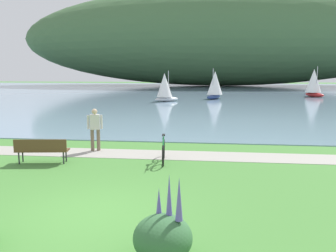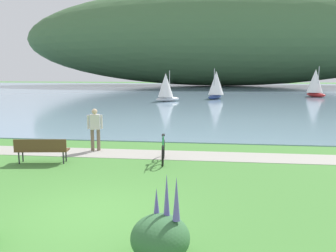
% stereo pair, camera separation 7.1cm
% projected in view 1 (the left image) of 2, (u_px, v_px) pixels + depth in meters
% --- Properties ---
extents(ground_plane, '(200.00, 200.00, 0.00)m').
position_uv_depth(ground_plane, '(91.00, 215.00, 7.71)').
color(ground_plane, '#478438').
extents(bay_water, '(180.00, 80.00, 0.04)m').
position_uv_depth(bay_water, '(192.00, 92.00, 54.87)').
color(bay_water, '#7A99B2').
rests_on(bay_water, ground).
extents(distant_hillside, '(89.98, 28.00, 21.22)m').
position_uv_depth(distant_hillside, '(220.00, 38.00, 76.49)').
color(distant_hillside, '#42663D').
rests_on(distant_hillside, bay_water).
extents(shoreline_path, '(60.00, 1.50, 0.01)m').
position_uv_depth(shoreline_path, '(140.00, 154.00, 13.34)').
color(shoreline_path, '#A39E93').
rests_on(shoreline_path, ground).
extents(park_bench_near_camera, '(1.85, 0.73, 0.88)m').
position_uv_depth(park_bench_near_camera, '(42.00, 149.00, 11.94)').
color(park_bench_near_camera, brown).
rests_on(park_bench_near_camera, ground).
extents(bicycle_leaning_near_bench, '(0.25, 1.77, 1.01)m').
position_uv_depth(bicycle_leaning_near_bench, '(163.00, 151.00, 12.16)').
color(bicycle_leaning_near_bench, black).
rests_on(bicycle_leaning_near_bench, ground).
extents(person_at_shoreline, '(0.59, 0.31, 1.71)m').
position_uv_depth(person_at_shoreline, '(95.00, 127.00, 13.79)').
color(person_at_shoreline, '#72604C').
rests_on(person_at_shoreline, ground).
extents(echium_bush_closest_to_camera, '(1.01, 1.01, 1.49)m').
position_uv_depth(echium_bush_closest_to_camera, '(163.00, 237.00, 5.80)').
color(echium_bush_closest_to_camera, '#386B3D').
rests_on(echium_bush_closest_to_camera, ground).
extents(sailboat_nearest_to_shore, '(2.70, 2.44, 3.25)m').
position_uv_depth(sailboat_nearest_to_shore, '(165.00, 87.00, 36.35)').
color(sailboat_nearest_to_shore, white).
rests_on(sailboat_nearest_to_shore, bay_water).
extents(sailboat_mid_bay, '(2.52, 3.31, 3.78)m').
position_uv_depth(sailboat_mid_bay, '(314.00, 83.00, 43.04)').
color(sailboat_mid_bay, '#B22323').
rests_on(sailboat_mid_bay, bay_water).
extents(sailboat_toward_hillside, '(2.37, 3.04, 3.50)m').
position_uv_depth(sailboat_toward_hillside, '(215.00, 85.00, 39.65)').
color(sailboat_toward_hillside, navy).
rests_on(sailboat_toward_hillside, bay_water).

